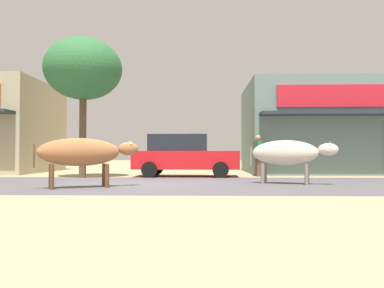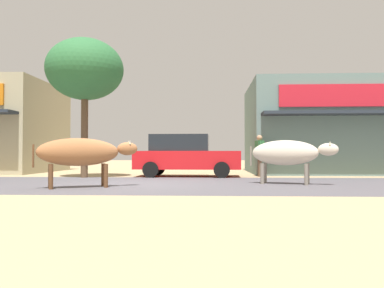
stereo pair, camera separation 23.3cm
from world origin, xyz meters
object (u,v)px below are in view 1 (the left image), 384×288
Objects in this scene: parked_hatchback_car at (184,155)px; pedestrian_by_shop at (258,152)px; cow_far_dark at (287,153)px; cow_near_brown at (82,152)px; roadside_tree at (83,70)px.

parked_hatchback_car is 2.53× the size of pedestrian_by_shop.
cow_far_dark is at bearing -48.52° from parked_hatchback_car.
pedestrian_by_shop is (5.34, 5.23, 0.03)m from cow_near_brown.
roadside_tree reaches higher than cow_near_brown.
cow_near_brown is at bearing -72.63° from roadside_tree.
roadside_tree is 5.02m from parked_hatchback_car.
cow_far_dark is 1.51× the size of pedestrian_by_shop.
cow_near_brown is 7.47m from pedestrian_by_shop.
pedestrian_by_shop reaches higher than cow_far_dark.
roadside_tree is at bearing -167.48° from parked_hatchback_car.
cow_far_dark is (6.99, -2.83, -3.15)m from roadside_tree.
parked_hatchback_car reaches higher than cow_near_brown.
cow_far_dark is 3.82m from pedestrian_by_shop.
cow_near_brown is 5.84m from cow_far_dark.
roadside_tree reaches higher than pedestrian_by_shop.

